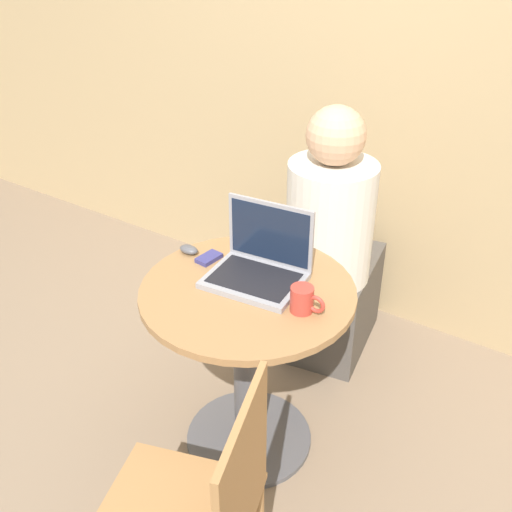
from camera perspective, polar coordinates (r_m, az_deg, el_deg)
The scene contains 8 objects.
ground_plane at distance 2.44m, azimuth -0.67°, elevation -16.98°, with size 12.00×12.00×0.00m, color #7F6B56.
back_wall at distance 2.66m, azimuth 13.11°, elevation 19.15°, with size 7.00×0.05×2.60m.
round_table at distance 2.12m, azimuth -0.75°, elevation -8.54°, with size 0.72×0.72×0.71m.
laptop at distance 2.00m, azimuth 0.36°, elevation -0.78°, with size 0.34×0.27×0.25m.
cell_phone at distance 2.13m, azimuth -4.50°, elevation -0.19°, with size 0.06×0.10×0.02m.
computer_mouse at distance 2.17m, azimuth -6.42°, elevation 0.61°, with size 0.07×0.05×0.03m.
coffee_cup at distance 1.85m, azimuth 4.52°, elevation -4.17°, with size 0.12×0.07×0.09m.
person_seated at distance 2.58m, azimuth 7.26°, elevation -0.28°, with size 0.41×0.57×1.17m.
Camera 1 is at (0.92, -1.35, 1.81)m, focal length 42.00 mm.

